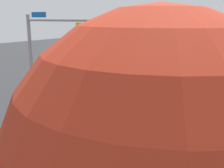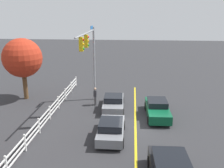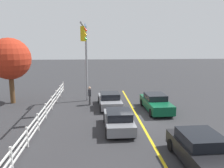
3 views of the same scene
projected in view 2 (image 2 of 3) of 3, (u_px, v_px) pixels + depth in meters
name	position (u px, v px, depth m)	size (l,w,h in m)	color
ground_plane	(135.00, 126.00, 18.90)	(120.00, 120.00, 0.00)	#2D2D30
lane_center_stripe	(136.00, 154.00, 15.08)	(28.00, 0.16, 0.01)	gold
signal_assembly	(90.00, 52.00, 21.02)	(7.64, 0.38, 7.19)	gray
car_1	(157.00, 109.00, 20.43)	(4.56, 1.94, 1.38)	#0C4C2D
car_3	(111.00, 129.00, 16.94)	(3.93, 1.86, 1.31)	slate
car_4	(113.00, 102.00, 22.02)	(4.27, 2.00, 1.31)	slate
pedestrian	(95.00, 96.00, 22.85)	(0.41, 0.27, 1.69)	#3F3F42
white_rail_fence	(32.00, 133.00, 16.42)	(26.10, 0.10, 1.15)	white
tree_0	(22.00, 58.00, 23.68)	(3.77, 3.77, 6.02)	brown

